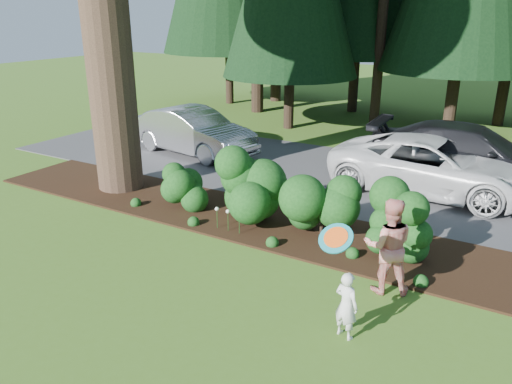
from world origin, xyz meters
TOP-DOWN VIEW (x-y plane):
  - ground at (0.00, 0.00)m, footprint 80.00×80.00m
  - mulch_bed at (0.00, 3.25)m, footprint 16.00×2.50m
  - driveway at (0.00, 7.50)m, footprint 22.00×6.00m
  - shrub_row at (0.77, 3.14)m, footprint 6.53×1.60m
  - lily_cluster at (-0.30, 2.40)m, footprint 0.69×0.09m
  - car_silver_wagon at (-4.97, 7.27)m, footprint 4.98×2.40m
  - car_white_suv at (3.06, 7.38)m, footprint 5.49×2.60m
  - car_dark_suv at (3.74, 8.94)m, footprint 5.80×2.62m
  - child at (3.37, 0.11)m, footprint 0.46×0.37m
  - adult at (3.50, 1.76)m, footprint 1.06×0.96m
  - frisbee at (3.14, 0.11)m, footprint 0.56×0.45m

SIDE VIEW (x-z plane):
  - ground at x=0.00m, z-range 0.00..0.00m
  - driveway at x=0.00m, z-range 0.00..0.03m
  - mulch_bed at x=0.00m, z-range 0.00..0.05m
  - lily_cluster at x=-0.30m, z-range 0.21..0.78m
  - child at x=3.37m, z-range 0.00..1.11m
  - car_white_suv at x=3.06m, z-range 0.03..1.54m
  - shrub_row at x=0.77m, z-range 0.00..1.61m
  - car_silver_wagon at x=-4.97m, z-range 0.03..1.60m
  - car_dark_suv at x=3.74m, z-range 0.03..1.68m
  - adult at x=3.50m, z-range 0.00..1.77m
  - frisbee at x=3.14m, z-range 1.44..1.81m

